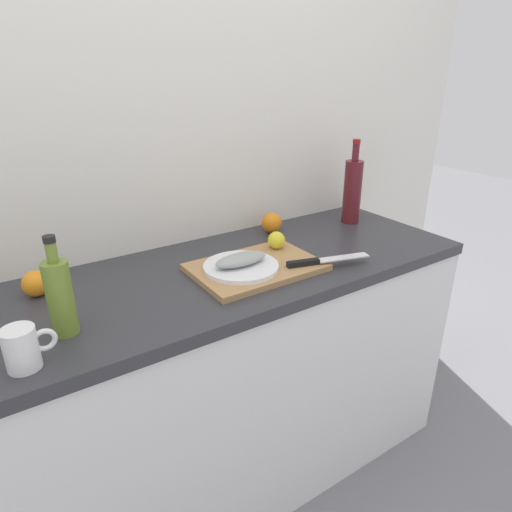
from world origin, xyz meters
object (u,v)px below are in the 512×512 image
(cutting_board, at_px, (256,267))
(chef_knife, at_px, (318,261))
(white_plate, at_px, (241,267))
(fish_fillet, at_px, (241,259))
(olive_oil_bottle, at_px, (60,296))
(orange_0, at_px, (272,223))
(wine_bottle, at_px, (352,190))
(coffee_mug_0, at_px, (23,348))
(lemon_0, at_px, (276,240))

(cutting_board, height_order, chef_knife, chef_knife)
(white_plate, bearing_deg, fish_fillet, 90.00)
(white_plate, bearing_deg, cutting_board, 2.17)
(olive_oil_bottle, xyz_separation_m, orange_0, (0.86, 0.31, -0.06))
(olive_oil_bottle, height_order, orange_0, olive_oil_bottle)
(white_plate, relative_size, orange_0, 2.96)
(wine_bottle, distance_m, coffee_mug_0, 1.36)
(chef_knife, xyz_separation_m, coffee_mug_0, (-0.89, -0.04, 0.02))
(chef_knife, distance_m, coffee_mug_0, 0.89)
(fish_fillet, height_order, orange_0, orange_0)
(white_plate, height_order, orange_0, orange_0)
(lemon_0, relative_size, coffee_mug_0, 0.55)
(wine_bottle, bearing_deg, fish_fillet, -164.30)
(chef_knife, height_order, coffee_mug_0, coffee_mug_0)
(white_plate, relative_size, lemon_0, 3.90)
(fish_fillet, bearing_deg, wine_bottle, 15.70)
(chef_knife, bearing_deg, coffee_mug_0, -161.78)
(chef_knife, height_order, olive_oil_bottle, olive_oil_bottle)
(fish_fillet, xyz_separation_m, wine_bottle, (0.67, 0.19, 0.09))
(lemon_0, bearing_deg, white_plate, -158.11)
(lemon_0, xyz_separation_m, olive_oil_bottle, (-0.74, -0.12, 0.05))
(white_plate, relative_size, wine_bottle, 0.70)
(chef_knife, bearing_deg, orange_0, 93.93)
(fish_fillet, xyz_separation_m, olive_oil_bottle, (-0.55, -0.04, 0.05))
(cutting_board, bearing_deg, white_plate, -177.83)
(white_plate, xyz_separation_m, chef_knife, (0.23, -0.10, 0.00))
(lemon_0, bearing_deg, coffee_mug_0, -165.37)
(chef_knife, xyz_separation_m, wine_bottle, (0.43, 0.29, 0.11))
(white_plate, height_order, olive_oil_bottle, olive_oil_bottle)
(cutting_board, xyz_separation_m, fish_fillet, (-0.06, -0.00, 0.04))
(cutting_board, height_order, coffee_mug_0, coffee_mug_0)
(orange_0, bearing_deg, white_plate, -139.41)
(coffee_mug_0, relative_size, orange_0, 1.39)
(white_plate, relative_size, coffee_mug_0, 2.13)
(fish_fillet, distance_m, wine_bottle, 0.70)
(cutting_board, distance_m, orange_0, 0.36)
(orange_0, bearing_deg, olive_oil_bottle, -160.08)
(olive_oil_bottle, bearing_deg, chef_knife, -4.36)
(lemon_0, height_order, wine_bottle, wine_bottle)
(olive_oil_bottle, bearing_deg, fish_fillet, 4.68)
(coffee_mug_0, bearing_deg, fish_fillet, 12.33)
(coffee_mug_0, bearing_deg, lemon_0, 14.63)
(fish_fillet, xyz_separation_m, orange_0, (0.31, 0.27, -0.01))
(white_plate, height_order, wine_bottle, wine_bottle)
(wine_bottle, height_order, orange_0, wine_bottle)
(lemon_0, relative_size, wine_bottle, 0.18)
(fish_fillet, height_order, olive_oil_bottle, olive_oil_bottle)
(fish_fillet, distance_m, olive_oil_bottle, 0.55)
(cutting_board, distance_m, lemon_0, 0.16)
(olive_oil_bottle, bearing_deg, wine_bottle, 10.83)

